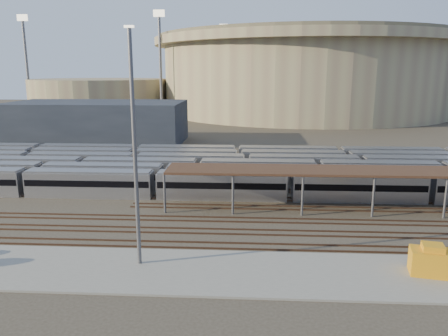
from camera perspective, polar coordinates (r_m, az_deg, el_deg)
name	(u,v)px	position (r m, az deg, el deg)	size (l,w,h in m)	color
ground	(228,217)	(53.78, 0.49, -6.46)	(420.00, 420.00, 0.00)	#383026
apron	(164,270)	(40.52, -7.88, -13.10)	(50.00, 9.00, 0.20)	gray
subway_trains	(248,170)	(71.03, 3.19, -0.22)	(126.19, 23.90, 3.60)	#BBBBC0
inspection_shed	(403,173)	(59.47, 22.39, -0.58)	(60.30, 6.00, 5.30)	#56555A
empty_tracks	(225,231)	(49.06, 0.19, -8.28)	(170.00, 9.62, 0.18)	#4C3323
stadium	(303,73)	(192.06, 10.32, 12.14)	(124.00, 124.00, 32.50)	gray
secondary_arena	(100,96)	(191.55, -15.89, 9.03)	(56.00, 56.00, 14.00)	gray
service_building	(98,122)	(112.91, -16.15, 5.76)	(42.00, 20.00, 10.00)	#1E232D
floodlight_0	(160,61)	(164.03, -8.31, 13.61)	(4.00, 1.00, 38.40)	#56555A
floodlight_1	(27,62)	(191.89, -24.39, 12.49)	(4.00, 1.00, 38.40)	#56555A
floodlight_3	(224,63)	(211.13, -0.04, 13.51)	(4.00, 1.00, 38.40)	#56555A
yard_light_pole	(135,150)	(38.86, -11.59, 2.27)	(0.81, 0.36, 21.03)	#56555A
yellow_equipment	(431,262)	(42.84, 25.46, -11.05)	(3.52, 2.20, 2.20)	orange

